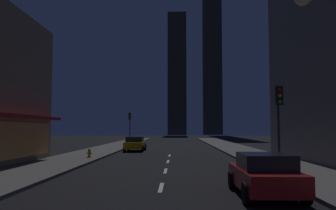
{
  "coord_description": "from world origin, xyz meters",
  "views": [
    {
      "loc": [
        0.62,
        -5.21,
        2.31
      ],
      "look_at": [
        0.0,
        18.81,
        3.92
      ],
      "focal_mm": 36.94,
      "sensor_mm": 36.0,
      "label": 1
    }
  ],
  "objects_px": {
    "car_parked_near": "(264,174)",
    "street_lamp_right": "(329,40)",
    "traffic_light_near_right": "(279,110)",
    "car_parked_far": "(135,144)",
    "traffic_light_far_left": "(130,121)",
    "fire_hydrant_far_left": "(89,153)"
  },
  "relations": [
    {
      "from": "car_parked_near",
      "to": "street_lamp_right",
      "type": "height_order",
      "value": "street_lamp_right"
    },
    {
      "from": "fire_hydrant_far_left",
      "to": "street_lamp_right",
      "type": "distance_m",
      "value": 19.26
    },
    {
      "from": "traffic_light_far_left",
      "to": "street_lamp_right",
      "type": "relative_size",
      "value": 0.64
    },
    {
      "from": "car_parked_far",
      "to": "fire_hydrant_far_left",
      "type": "bearing_deg",
      "value": -104.05
    },
    {
      "from": "car_parked_near",
      "to": "car_parked_far",
      "type": "relative_size",
      "value": 1.0
    },
    {
      "from": "traffic_light_far_left",
      "to": "street_lamp_right",
      "type": "height_order",
      "value": "street_lamp_right"
    },
    {
      "from": "car_parked_far",
      "to": "traffic_light_near_right",
      "type": "xyz_separation_m",
      "value": [
        9.1,
        -18.27,
        2.45
      ]
    },
    {
      "from": "car_parked_far",
      "to": "traffic_light_far_left",
      "type": "xyz_separation_m",
      "value": [
        -1.9,
        9.79,
        2.45
      ]
    },
    {
      "from": "traffic_light_far_left",
      "to": "car_parked_near",
      "type": "bearing_deg",
      "value": -74.44
    },
    {
      "from": "street_lamp_right",
      "to": "traffic_light_far_left",
      "type": "bearing_deg",
      "value": 107.79
    },
    {
      "from": "car_parked_near",
      "to": "fire_hydrant_far_left",
      "type": "height_order",
      "value": "car_parked_near"
    },
    {
      "from": "traffic_light_near_right",
      "to": "car_parked_far",
      "type": "bearing_deg",
      "value": 116.48
    },
    {
      "from": "car_parked_far",
      "to": "traffic_light_near_right",
      "type": "distance_m",
      "value": 20.56
    },
    {
      "from": "car_parked_far",
      "to": "fire_hydrant_far_left",
      "type": "height_order",
      "value": "car_parked_far"
    },
    {
      "from": "street_lamp_right",
      "to": "traffic_light_near_right",
      "type": "bearing_deg",
      "value": 88.82
    },
    {
      "from": "street_lamp_right",
      "to": "car_parked_far",
      "type": "bearing_deg",
      "value": 110.43
    },
    {
      "from": "car_parked_near",
      "to": "street_lamp_right",
      "type": "bearing_deg",
      "value": -34.4
    },
    {
      "from": "car_parked_near",
      "to": "fire_hydrant_far_left",
      "type": "xyz_separation_m",
      "value": [
        -9.5,
        13.7,
        -0.29
      ]
    },
    {
      "from": "car_parked_near",
      "to": "car_parked_far",
      "type": "distance_m",
      "value": 24.0
    },
    {
      "from": "car_parked_near",
      "to": "car_parked_far",
      "type": "bearing_deg",
      "value": 107.46
    },
    {
      "from": "traffic_light_near_right",
      "to": "traffic_light_far_left",
      "type": "height_order",
      "value": "same"
    },
    {
      "from": "car_parked_far",
      "to": "fire_hydrant_far_left",
      "type": "relative_size",
      "value": 6.48
    }
  ]
}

